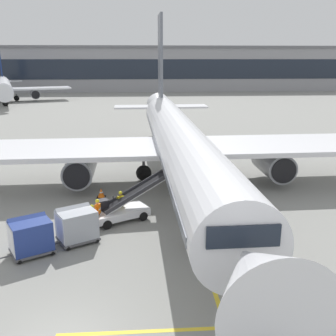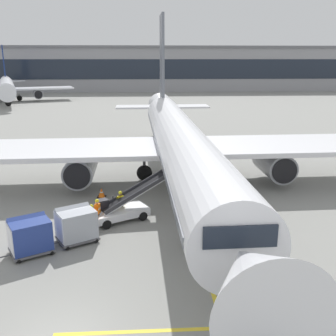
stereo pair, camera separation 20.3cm
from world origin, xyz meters
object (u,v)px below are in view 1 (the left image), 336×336
ground_crew_by_loader (92,217)px  ground_crew_by_carts (121,203)px  baggage_cart_lead (77,224)px  safety_cone_engine_keepout (101,193)px  parked_airplane (178,141)px  baggage_cart_second (30,236)px  ground_crew_marshaller (98,211)px  belt_loader (124,207)px  distant_airplane (3,87)px

ground_crew_by_loader → ground_crew_by_carts: size_ratio=1.00×
baggage_cart_lead → safety_cone_engine_keepout: (0.61, 6.86, -0.66)m
ground_crew_by_carts → baggage_cart_lead: bearing=-125.2°
parked_airplane → ground_crew_by_carts: 8.27m
baggage_cart_lead → baggage_cart_second: bearing=-149.5°
parked_airplane → ground_crew_marshaller: bearing=-123.8°
belt_loader → safety_cone_engine_keepout: (-1.78, 4.03, -0.49)m
ground_crew_by_carts → safety_cone_engine_keepout: bearing=113.1°
baggage_cart_second → safety_cone_engine_keepout: size_ratio=3.96×
baggage_cart_lead → ground_crew_marshaller: 2.02m
baggage_cart_lead → ground_crew_marshaller: baggage_cart_lead is taller
parked_airplane → baggage_cart_second: (-8.45, -11.11, -2.37)m
belt_loader → baggage_cart_lead: belt_loader is taller
baggage_cart_second → baggage_cart_lead: bearing=30.5°
safety_cone_engine_keepout → distant_airplane: bearing=113.3°
baggage_cart_second → belt_loader: bearing=42.2°
parked_airplane → safety_cone_engine_keepout: size_ratio=62.30×
ground_crew_marshaller → belt_loader: bearing=35.8°
ground_crew_marshaller → safety_cone_engine_keepout: (-0.33, 5.08, -0.66)m
ground_crew_by_loader → ground_crew_marshaller: 0.87m
parked_airplane → ground_crew_marshaller: 10.02m
baggage_cart_lead → distant_airplane: 77.28m
parked_airplane → ground_crew_marshaller: parked_airplane is taller
parked_airplane → ground_crew_marshaller: size_ratio=24.95×
ground_crew_by_loader → baggage_cart_lead: bearing=-127.8°
belt_loader → baggage_cart_lead: (-2.40, -2.83, 0.17)m
belt_loader → distant_airplane: (-29.91, 69.35, 2.39)m
belt_loader → ground_crew_by_loader: size_ratio=3.07×
ground_crew_by_carts → distant_airplane: 75.21m
belt_loader → ground_crew_marshaller: 1.80m
ground_crew_by_carts → distant_airplane: (-29.72, 69.06, 2.23)m
ground_crew_by_carts → safety_cone_engine_keepout: (-1.59, 3.74, -0.66)m
baggage_cart_second → distant_airplane: size_ratio=0.07×
belt_loader → ground_crew_by_carts: size_ratio=3.07×
ground_crew_by_loader → ground_crew_by_carts: bearing=56.0°
baggage_cart_lead → ground_crew_marshaller: size_ratio=1.58×
parked_airplane → ground_crew_marshaller: (-5.41, -8.09, -2.37)m
belt_loader → baggage_cart_second: belt_loader is taller
belt_loader → baggage_cart_lead: size_ratio=1.94×
baggage_cart_second → distant_airplane: bearing=109.1°
belt_loader → distant_airplane: bearing=113.3°
ground_crew_by_carts → distant_airplane: bearing=113.3°
ground_crew_marshaller → safety_cone_engine_keepout: size_ratio=2.50×
baggage_cart_lead → baggage_cart_second: (-2.09, -1.23, 0.00)m
distant_airplane → ground_crew_by_carts: bearing=-66.7°
belt_loader → ground_crew_by_loader: (-1.67, -1.89, 0.16)m
safety_cone_engine_keepout → belt_loader: bearing=-66.1°
belt_loader → ground_crew_by_carts: bearing=123.4°
safety_cone_engine_keepout → baggage_cart_lead: bearing=-95.1°
parked_airplane → ground_crew_by_carts: bearing=-121.6°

